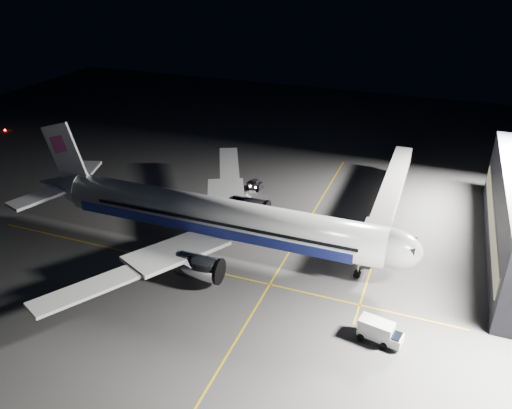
{
  "coord_description": "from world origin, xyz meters",
  "views": [
    {
      "loc": [
        27.79,
        -57.24,
        39.78
      ],
      "look_at": [
        4.09,
        4.26,
        6.0
      ],
      "focal_mm": 35.0,
      "sensor_mm": 36.0,
      "label": 1
    }
  ],
  "objects_px": {
    "airliner": "(212,216)",
    "jet_bridge": "(390,194)",
    "safety_cone_c": "(200,210)",
    "safety_cone_a": "(261,221)",
    "service_truck": "(380,331)",
    "baggage_tug": "(255,185)",
    "safety_cone_b": "(230,230)"
  },
  "relations": [
    {
      "from": "baggage_tug",
      "to": "airliner",
      "type": "bearing_deg",
      "value": -79.78
    },
    {
      "from": "service_truck",
      "to": "safety_cone_c",
      "type": "distance_m",
      "value": 39.11
    },
    {
      "from": "safety_cone_b",
      "to": "safety_cone_c",
      "type": "relative_size",
      "value": 0.83
    },
    {
      "from": "jet_bridge",
      "to": "airliner",
      "type": "bearing_deg",
      "value": -141.96
    },
    {
      "from": "service_truck",
      "to": "safety_cone_b",
      "type": "height_order",
      "value": "service_truck"
    },
    {
      "from": "baggage_tug",
      "to": "safety_cone_a",
      "type": "distance_m",
      "value": 12.94
    },
    {
      "from": "airliner",
      "to": "jet_bridge",
      "type": "xyz_separation_m",
      "value": [
        23.08,
        18.06,
        -0.58
      ]
    },
    {
      "from": "jet_bridge",
      "to": "safety_cone_c",
      "type": "bearing_deg",
      "value": -163.39
    },
    {
      "from": "jet_bridge",
      "to": "safety_cone_c",
      "type": "distance_m",
      "value": 31.59
    },
    {
      "from": "jet_bridge",
      "to": "safety_cone_a",
      "type": "xyz_separation_m",
      "value": [
        -18.97,
        -8.77,
        -4.29
      ]
    },
    {
      "from": "airliner",
      "to": "jet_bridge",
      "type": "relative_size",
      "value": 1.79
    },
    {
      "from": "safety_cone_a",
      "to": "safety_cone_c",
      "type": "bearing_deg",
      "value": -179.1
    },
    {
      "from": "baggage_tug",
      "to": "safety_cone_a",
      "type": "bearing_deg",
      "value": -58.19
    },
    {
      "from": "service_truck",
      "to": "baggage_tug",
      "type": "bearing_deg",
      "value": 141.34
    },
    {
      "from": "safety_cone_a",
      "to": "safety_cone_c",
      "type": "relative_size",
      "value": 0.9
    },
    {
      "from": "airliner",
      "to": "jet_bridge",
      "type": "bearing_deg",
      "value": 38.04
    },
    {
      "from": "jet_bridge",
      "to": "baggage_tug",
      "type": "xyz_separation_m",
      "value": [
        -24.56,
        2.88,
        -3.71
      ]
    },
    {
      "from": "airliner",
      "to": "service_truck",
      "type": "distance_m",
      "value": 28.95
    },
    {
      "from": "safety_cone_a",
      "to": "baggage_tug",
      "type": "bearing_deg",
      "value": 115.65
    },
    {
      "from": "airliner",
      "to": "safety_cone_b",
      "type": "height_order",
      "value": "airliner"
    },
    {
      "from": "safety_cone_c",
      "to": "safety_cone_a",
      "type": "bearing_deg",
      "value": 0.9
    },
    {
      "from": "jet_bridge",
      "to": "safety_cone_a",
      "type": "bearing_deg",
      "value": -155.18
    },
    {
      "from": "airliner",
      "to": "baggage_tug",
      "type": "relative_size",
      "value": 22.0
    },
    {
      "from": "service_truck",
      "to": "safety_cone_c",
      "type": "height_order",
      "value": "service_truck"
    },
    {
      "from": "baggage_tug",
      "to": "safety_cone_c",
      "type": "xyz_separation_m",
      "value": [
        -5.44,
        -11.82,
        -0.55
      ]
    },
    {
      "from": "safety_cone_a",
      "to": "safety_cone_c",
      "type": "distance_m",
      "value": 11.04
    },
    {
      "from": "airliner",
      "to": "safety_cone_a",
      "type": "bearing_deg",
      "value": 66.12
    },
    {
      "from": "service_truck",
      "to": "safety_cone_c",
      "type": "xyz_separation_m",
      "value": [
        -33.19,
        20.66,
        -1.04
      ]
    },
    {
      "from": "safety_cone_a",
      "to": "safety_cone_b",
      "type": "bearing_deg",
      "value": -129.15
    },
    {
      "from": "jet_bridge",
      "to": "service_truck",
      "type": "relative_size",
      "value": 6.55
    },
    {
      "from": "jet_bridge",
      "to": "safety_cone_b",
      "type": "bearing_deg",
      "value": -149.63
    },
    {
      "from": "service_truck",
      "to": "safety_cone_c",
      "type": "relative_size",
      "value": 8.18
    }
  ]
}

